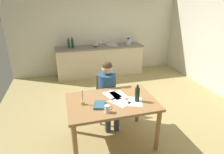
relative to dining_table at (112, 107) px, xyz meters
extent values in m
cube|color=tan|center=(0.47, 0.82, -0.67)|extent=(5.20, 5.20, 0.04)
cube|color=beige|center=(0.47, 3.42, 0.65)|extent=(5.20, 0.12, 2.60)
cube|color=beige|center=(0.47, 3.06, -0.22)|extent=(2.59, 0.60, 0.86)
cube|color=#72665B|center=(0.47, 3.06, 0.23)|extent=(2.63, 0.64, 0.04)
cube|color=#9E7042|center=(0.00, 0.00, 0.08)|extent=(1.36, 0.90, 0.04)
cylinder|color=#9E7042|center=(-0.62, -0.39, -0.29)|extent=(0.07, 0.07, 0.71)
cylinder|color=#9E7042|center=(0.62, -0.39, -0.29)|extent=(0.07, 0.07, 0.71)
cylinder|color=#9E7042|center=(-0.62, 0.39, -0.29)|extent=(0.07, 0.07, 0.71)
cylinder|color=#9E7042|center=(0.62, 0.39, -0.29)|extent=(0.07, 0.07, 0.71)
cube|color=#9E7042|center=(0.09, 0.63, -0.19)|extent=(0.41, 0.41, 0.04)
cube|color=#9E7042|center=(0.09, 0.82, 0.02)|extent=(0.36, 0.04, 0.40)
cylinder|color=#9E7042|center=(-0.09, 0.47, -0.42)|extent=(0.04, 0.04, 0.45)
cylinder|color=#9E7042|center=(0.25, 0.46, -0.42)|extent=(0.04, 0.04, 0.45)
cylinder|color=#9E7042|center=(-0.08, 0.81, -0.42)|extent=(0.04, 0.04, 0.45)
cylinder|color=#9E7042|center=(0.26, 0.80, -0.42)|extent=(0.04, 0.04, 0.45)
cylinder|color=navy|center=(0.09, 0.61, 0.05)|extent=(0.33, 0.33, 0.50)
sphere|color=#D8AD8C|center=(0.09, 0.61, 0.41)|extent=(0.20, 0.20, 0.20)
sphere|color=#473323|center=(0.09, 0.61, 0.45)|extent=(0.19, 0.19, 0.19)
cylinder|color=#383847|center=(0.00, 0.42, -0.20)|extent=(0.14, 0.38, 0.13)
cylinder|color=#383847|center=(0.00, 0.23, -0.42)|extent=(0.10, 0.10, 0.45)
cylinder|color=#383847|center=(0.16, 0.42, -0.20)|extent=(0.14, 0.38, 0.13)
cylinder|color=#383847|center=(0.16, 0.23, -0.42)|extent=(0.10, 0.10, 0.45)
cylinder|color=white|center=(-0.14, -0.29, 0.16)|extent=(0.07, 0.07, 0.11)
torus|color=white|center=(-0.10, -0.29, 0.16)|extent=(0.07, 0.01, 0.07)
cylinder|color=gold|center=(-0.44, 0.01, 0.13)|extent=(0.06, 0.06, 0.05)
cylinder|color=white|center=(-0.44, 0.01, 0.25)|extent=(0.02, 0.02, 0.19)
cube|color=#335F72|center=(-0.21, -0.10, 0.12)|extent=(0.22, 0.26, 0.03)
cube|color=white|center=(0.16, 0.16, 0.10)|extent=(0.26, 0.33, 0.00)
cube|color=white|center=(0.11, -0.07, 0.10)|extent=(0.34, 0.36, 0.00)
cube|color=white|center=(0.06, 0.19, 0.10)|extent=(0.29, 0.35, 0.00)
cube|color=white|center=(0.34, -0.12, 0.10)|extent=(0.30, 0.35, 0.00)
cylinder|color=black|center=(0.37, -0.11, 0.21)|extent=(0.07, 0.07, 0.22)
cylinder|color=black|center=(0.37, -0.11, 0.35)|extent=(0.03, 0.03, 0.05)
cylinder|color=#B2B7BC|center=(0.86, 3.06, 0.27)|extent=(0.36, 0.36, 0.04)
cylinder|color=silver|center=(0.86, 3.22, 0.37)|extent=(0.02, 0.02, 0.24)
cylinder|color=#194C23|center=(-0.44, 3.13, 0.36)|extent=(0.07, 0.07, 0.22)
cylinder|color=#194C23|center=(-0.44, 3.13, 0.50)|extent=(0.03, 0.03, 0.06)
cylinder|color=black|center=(-0.33, 3.08, 0.37)|extent=(0.07, 0.07, 0.24)
cylinder|color=black|center=(-0.33, 3.08, 0.52)|extent=(0.03, 0.03, 0.06)
ellipsoid|color=tan|center=(0.34, 3.05, 0.30)|extent=(0.21, 0.21, 0.09)
cylinder|color=#B7BABF|center=(1.38, 3.06, 0.34)|extent=(0.18, 0.18, 0.18)
cone|color=#262628|center=(1.38, 3.06, 0.45)|extent=(0.11, 0.11, 0.04)
cylinder|color=silver|center=(0.52, 3.21, 0.25)|extent=(0.06, 0.06, 0.00)
cylinder|color=silver|center=(0.52, 3.21, 0.29)|extent=(0.01, 0.01, 0.07)
cone|color=silver|center=(0.52, 3.21, 0.37)|extent=(0.07, 0.07, 0.08)
cylinder|color=silver|center=(0.43, 3.21, 0.25)|extent=(0.06, 0.06, 0.00)
cylinder|color=silver|center=(0.43, 3.21, 0.29)|extent=(0.01, 0.01, 0.07)
cone|color=silver|center=(0.43, 3.21, 0.37)|extent=(0.07, 0.07, 0.08)
camera|label=1|loc=(-0.67, -2.46, 1.54)|focal=30.24mm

